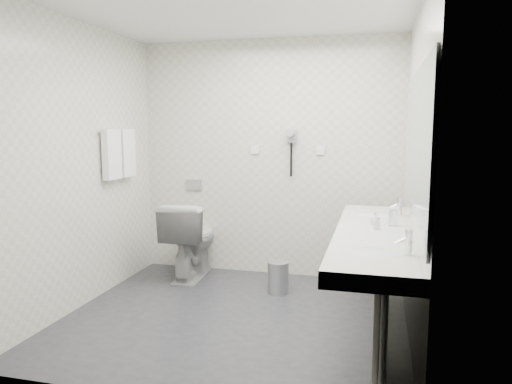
# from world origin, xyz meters

# --- Properties ---
(floor) EXTENTS (2.80, 2.80, 0.00)m
(floor) POSITION_xyz_m (0.00, 0.00, 0.00)
(floor) COLOR #2B2B30
(floor) RESTS_ON ground
(ceiling) EXTENTS (2.80, 2.80, 0.00)m
(ceiling) POSITION_xyz_m (0.00, 0.00, 2.50)
(ceiling) COLOR silver
(ceiling) RESTS_ON wall_back
(wall_back) EXTENTS (2.80, 0.00, 2.80)m
(wall_back) POSITION_xyz_m (0.00, 1.30, 1.25)
(wall_back) COLOR beige
(wall_back) RESTS_ON floor
(wall_front) EXTENTS (2.80, 0.00, 2.80)m
(wall_front) POSITION_xyz_m (0.00, -1.30, 1.25)
(wall_front) COLOR beige
(wall_front) RESTS_ON floor
(wall_left) EXTENTS (0.00, 2.60, 2.60)m
(wall_left) POSITION_xyz_m (-1.40, 0.00, 1.25)
(wall_left) COLOR beige
(wall_left) RESTS_ON floor
(wall_right) EXTENTS (0.00, 2.60, 2.60)m
(wall_right) POSITION_xyz_m (1.40, 0.00, 1.25)
(wall_right) COLOR beige
(wall_right) RESTS_ON floor
(vanity_counter) EXTENTS (0.55, 2.20, 0.10)m
(vanity_counter) POSITION_xyz_m (1.12, -0.20, 0.80)
(vanity_counter) COLOR white
(vanity_counter) RESTS_ON floor
(vanity_panel) EXTENTS (0.03, 2.15, 0.75)m
(vanity_panel) POSITION_xyz_m (1.15, -0.20, 0.38)
(vanity_panel) COLOR gray
(vanity_panel) RESTS_ON floor
(vanity_post_near) EXTENTS (0.06, 0.06, 0.75)m
(vanity_post_near) POSITION_xyz_m (1.18, -1.24, 0.38)
(vanity_post_near) COLOR silver
(vanity_post_near) RESTS_ON floor
(vanity_post_far) EXTENTS (0.06, 0.06, 0.75)m
(vanity_post_far) POSITION_xyz_m (1.18, 0.84, 0.38)
(vanity_post_far) COLOR silver
(vanity_post_far) RESTS_ON floor
(mirror) EXTENTS (0.02, 2.20, 1.05)m
(mirror) POSITION_xyz_m (1.39, -0.20, 1.45)
(mirror) COLOR #B2BCC6
(mirror) RESTS_ON wall_right
(basin_near) EXTENTS (0.40, 0.31, 0.05)m
(basin_near) POSITION_xyz_m (1.12, -0.85, 0.83)
(basin_near) COLOR white
(basin_near) RESTS_ON vanity_counter
(basin_far) EXTENTS (0.40, 0.31, 0.05)m
(basin_far) POSITION_xyz_m (1.12, 0.45, 0.83)
(basin_far) COLOR white
(basin_far) RESTS_ON vanity_counter
(faucet_near) EXTENTS (0.04, 0.04, 0.15)m
(faucet_near) POSITION_xyz_m (1.32, -0.85, 0.92)
(faucet_near) COLOR silver
(faucet_near) RESTS_ON vanity_counter
(faucet_far) EXTENTS (0.04, 0.04, 0.15)m
(faucet_far) POSITION_xyz_m (1.32, 0.45, 0.92)
(faucet_far) COLOR silver
(faucet_far) RESTS_ON vanity_counter
(soap_bottle_a) EXTENTS (0.05, 0.05, 0.10)m
(soap_bottle_a) POSITION_xyz_m (1.14, -0.17, 0.90)
(soap_bottle_a) COLOR beige
(soap_bottle_a) RESTS_ON vanity_counter
(soap_bottle_b) EXTENTS (0.11, 0.11, 0.10)m
(soap_bottle_b) POSITION_xyz_m (1.12, 0.01, 0.90)
(soap_bottle_b) COLOR beige
(soap_bottle_b) RESTS_ON vanity_counter
(glass_left) EXTENTS (0.08, 0.08, 0.12)m
(glass_left) POSITION_xyz_m (1.26, -0.00, 0.91)
(glass_left) COLOR silver
(glass_left) RESTS_ON vanity_counter
(toilet) EXTENTS (0.49, 0.83, 0.81)m
(toilet) POSITION_xyz_m (-0.77, 0.95, 0.41)
(toilet) COLOR white
(toilet) RESTS_ON floor
(flush_plate) EXTENTS (0.18, 0.02, 0.12)m
(flush_plate) POSITION_xyz_m (-0.85, 1.29, 0.95)
(flush_plate) COLOR #B2B5BA
(flush_plate) RESTS_ON wall_back
(pedal_bin) EXTENTS (0.27, 0.27, 0.29)m
(pedal_bin) POSITION_xyz_m (0.23, 0.69, 0.14)
(pedal_bin) COLOR #B2B5BA
(pedal_bin) RESTS_ON floor
(bin_lid) EXTENTS (0.21, 0.21, 0.02)m
(bin_lid) POSITION_xyz_m (0.23, 0.69, 0.30)
(bin_lid) COLOR #B2B5BA
(bin_lid) RESTS_ON pedal_bin
(towel_rail) EXTENTS (0.02, 0.62, 0.02)m
(towel_rail) POSITION_xyz_m (-1.35, 0.55, 1.55)
(towel_rail) COLOR silver
(towel_rail) RESTS_ON wall_left
(towel_near) EXTENTS (0.07, 0.24, 0.48)m
(towel_near) POSITION_xyz_m (-1.34, 0.41, 1.33)
(towel_near) COLOR white
(towel_near) RESTS_ON towel_rail
(towel_far) EXTENTS (0.07, 0.24, 0.48)m
(towel_far) POSITION_xyz_m (-1.34, 0.69, 1.33)
(towel_far) COLOR white
(towel_far) RESTS_ON towel_rail
(dryer_cradle) EXTENTS (0.10, 0.04, 0.14)m
(dryer_cradle) POSITION_xyz_m (0.25, 1.27, 1.50)
(dryer_cradle) COLOR #99989E
(dryer_cradle) RESTS_ON wall_back
(dryer_barrel) EXTENTS (0.08, 0.14, 0.08)m
(dryer_barrel) POSITION_xyz_m (0.25, 1.20, 1.53)
(dryer_barrel) COLOR #99989E
(dryer_barrel) RESTS_ON dryer_cradle
(dryer_cord) EXTENTS (0.02, 0.02, 0.35)m
(dryer_cord) POSITION_xyz_m (0.25, 1.26, 1.25)
(dryer_cord) COLOR black
(dryer_cord) RESTS_ON dryer_cradle
(switch_plate_a) EXTENTS (0.09, 0.02, 0.09)m
(switch_plate_a) POSITION_xyz_m (-0.15, 1.29, 1.35)
(switch_plate_a) COLOR white
(switch_plate_a) RESTS_ON wall_back
(switch_plate_b) EXTENTS (0.09, 0.02, 0.09)m
(switch_plate_b) POSITION_xyz_m (0.55, 1.29, 1.35)
(switch_plate_b) COLOR white
(switch_plate_b) RESTS_ON wall_back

